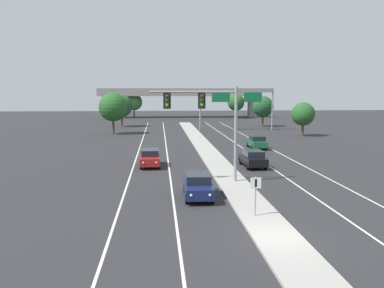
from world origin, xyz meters
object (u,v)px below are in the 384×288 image
at_px(tree_far_left_c, 122,106).
at_px(tree_far_right_b, 303,114).
at_px(median_sign_post, 256,190).
at_px(car_oncoming_navy, 198,185).
at_px(car_receding_black, 253,158).
at_px(tree_far_left_b, 113,107).
at_px(tree_far_right_a, 236,102).
at_px(highway_sign_gantry, 237,96).
at_px(tree_far_left_a, 134,102).
at_px(overhead_signal_mast, 209,114).
at_px(car_oncoming_red, 150,158).
at_px(tree_far_right_c, 263,107).
at_px(car_receding_green, 257,142).

distance_m(tree_far_left_c, tree_far_right_b, 35.46).
distance_m(median_sign_post, car_oncoming_navy, 5.56).
height_order(car_oncoming_navy, tree_far_left_c, tree_far_left_c).
relative_size(car_receding_black, tree_far_left_b, 0.67).
height_order(tree_far_left_c, tree_far_right_a, tree_far_left_c).
bearing_deg(highway_sign_gantry, tree_far_right_b, -50.88).
bearing_deg(car_oncoming_navy, tree_far_left_b, 103.30).
height_order(median_sign_post, tree_far_left_b, tree_far_left_b).
relative_size(tree_far_right_a, tree_far_left_a, 1.00).
height_order(median_sign_post, tree_far_right_a, tree_far_right_a).
distance_m(car_receding_black, tree_far_right_b, 29.34).
bearing_deg(car_oncoming_navy, tree_far_left_a, 96.12).
relative_size(car_receding_black, tree_far_right_a, 0.73).
bearing_deg(tree_far_left_a, car_oncoming_navy, -83.88).
bearing_deg(overhead_signal_mast, highway_sign_gantry, 76.86).
bearing_deg(overhead_signal_mast, car_oncoming_red, 120.91).
bearing_deg(car_oncoming_red, tree_far_right_c, 63.48).
bearing_deg(tree_far_left_b, tree_far_left_a, 88.73).
bearing_deg(car_receding_black, highway_sign_gantry, 81.95).
bearing_deg(car_receding_green, highway_sign_gantry, 85.57).
relative_size(median_sign_post, car_receding_green, 0.49).
bearing_deg(car_receding_black, car_oncoming_navy, -119.29).
bearing_deg(tree_far_right_c, highway_sign_gantry, -131.98).
bearing_deg(tree_far_left_c, tree_far_left_b, -90.58).
relative_size(median_sign_post, car_oncoming_navy, 0.49).
height_order(overhead_signal_mast, tree_far_right_b, overhead_signal_mast).
distance_m(overhead_signal_mast, car_oncoming_red, 10.03).
bearing_deg(tree_far_right_c, tree_far_right_b, -83.80).
xyz_separation_m(car_oncoming_navy, tree_far_right_b, (19.75, 36.71, 2.61)).
xyz_separation_m(car_receding_black, tree_far_right_b, (13.65, 25.84, 2.61)).
bearing_deg(tree_far_left_a, tree_far_right_b, -58.72).
xyz_separation_m(overhead_signal_mast, highway_sign_gantry, (10.02, 42.91, 0.88)).
height_order(car_oncoming_red, car_receding_black, same).
relative_size(car_oncoming_red, tree_far_left_c, 0.71).
xyz_separation_m(overhead_signal_mast, median_sign_post, (1.52, -9.06, -3.69)).
height_order(car_receding_green, tree_far_left_a, tree_far_left_a).
bearing_deg(tree_far_right_a, car_receding_green, -97.77).
bearing_deg(car_receding_green, car_receding_black, -104.83).
bearing_deg(overhead_signal_mast, car_receding_black, 53.50).
relative_size(car_oncoming_navy, tree_far_left_a, 0.72).
bearing_deg(tree_far_right_b, overhead_signal_mast, -119.74).
relative_size(median_sign_post, tree_far_right_b, 0.42).
distance_m(overhead_signal_mast, car_oncoming_navy, 6.30).
bearing_deg(highway_sign_gantry, tree_far_left_c, 156.64).
relative_size(tree_far_right_a, tree_far_right_b, 1.18).
xyz_separation_m(car_oncoming_navy, car_oncoming_red, (-3.39, 11.99, 0.00)).
xyz_separation_m(median_sign_post, tree_far_right_a, (14.32, 84.35, 2.47)).
xyz_separation_m(car_receding_green, highway_sign_gantry, (1.85, 23.92, 5.34)).
height_order(car_oncoming_red, tree_far_right_a, tree_far_right_a).
height_order(overhead_signal_mast, car_oncoming_red, overhead_signal_mast).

